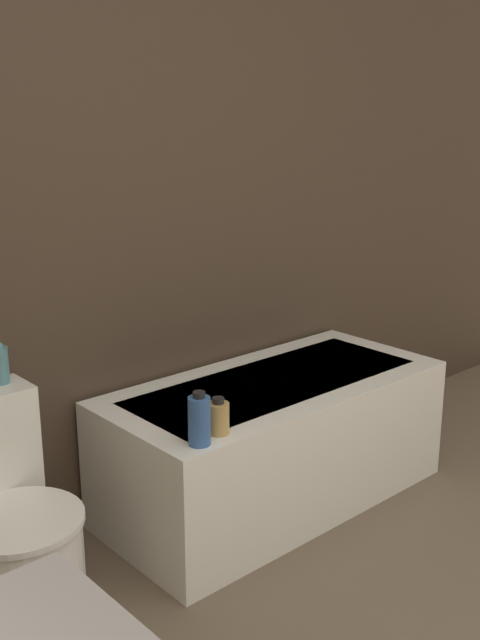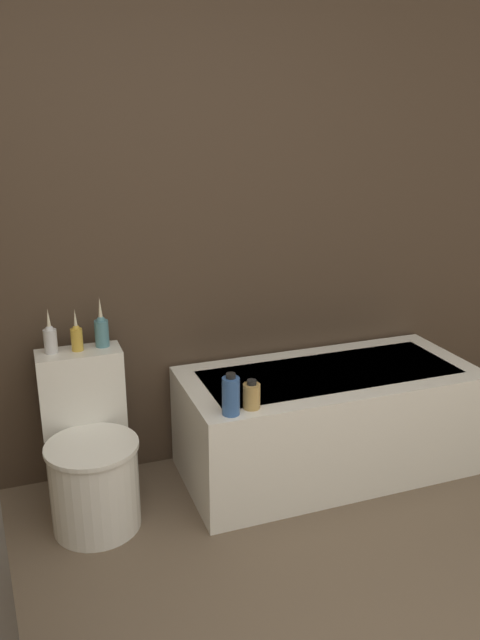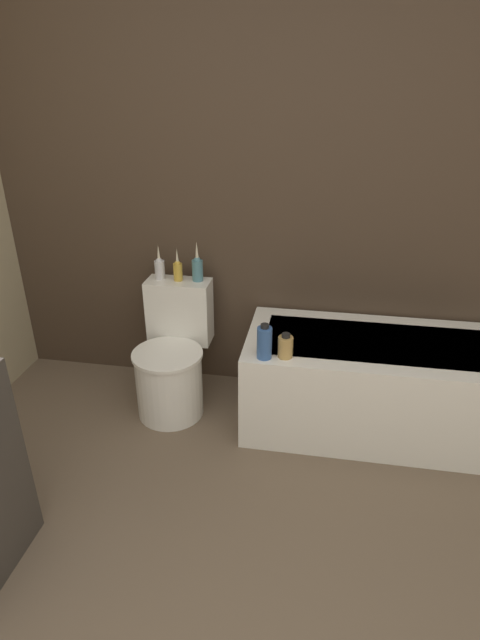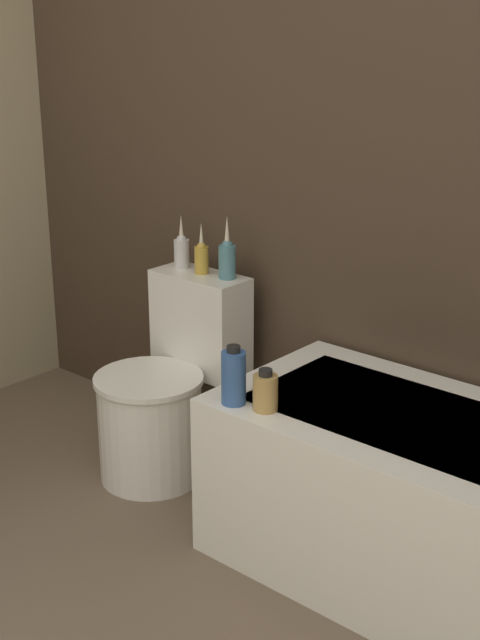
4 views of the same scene
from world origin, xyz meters
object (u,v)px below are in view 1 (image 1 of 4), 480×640
Objects in this scene: bathtub at (274,440)px; shampoo_bottle_short at (218,417)px; shampoo_bottle_tall at (199,420)px; toilet at (9,536)px.

shampoo_bottle_short reaches higher than bathtub.
shampoo_bottle_tall is at bearing -156.35° from bathtub.
shampoo_bottle_short is at bearing 13.75° from shampoo_bottle_tall.
shampoo_bottle_short is (0.10, 0.03, -0.03)m from shampoo_bottle_tall.
toilet is 5.59× the size of shampoo_bottle_short.
toilet is 0.70m from shampoo_bottle_tall.
toilet is at bearing -179.80° from bathtub.
toilet is 0.77m from shampoo_bottle_short.
bathtub is 2.00× the size of toilet.
shampoo_bottle_tall is (-0.61, -0.27, 0.35)m from bathtub.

